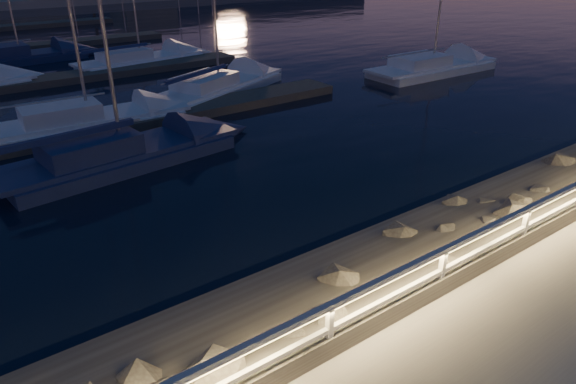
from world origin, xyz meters
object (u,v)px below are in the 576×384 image
at_px(sailboat_h, 216,86).
at_px(guard_rail, 407,278).
at_px(sailboat_d, 430,66).
at_px(sailboat_f, 83,120).
at_px(sailboat_l, 137,59).
at_px(sailboat_b, 116,154).
at_px(sailboat_g, 17,56).

bearing_deg(sailboat_h, guard_rail, -131.49).
xyz_separation_m(guard_rail, sailboat_d, (18.84, 15.02, -0.93)).
distance_m(sailboat_f, sailboat_l, 12.94).
bearing_deg(sailboat_l, sailboat_d, -50.04).
bearing_deg(sailboat_d, sailboat_b, -169.92).
distance_m(sailboat_d, sailboat_l, 18.51).
relative_size(guard_rail, sailboat_h, 2.95).
xyz_separation_m(guard_rail, sailboat_h, (6.07, 18.53, -0.94)).
bearing_deg(sailboat_h, sailboat_b, -162.76).
xyz_separation_m(sailboat_g, sailboat_h, (6.84, -14.70, -0.01)).
bearing_deg(guard_rail, sailboat_d, 38.55).
bearing_deg(guard_rail, sailboat_g, 91.33).
height_order(sailboat_f, sailboat_h, sailboat_h).
bearing_deg(sailboat_g, sailboat_d, -46.36).
bearing_deg(sailboat_g, sailboat_b, -95.65).
xyz_separation_m(sailboat_d, sailboat_f, (-20.18, 1.58, 0.02)).
xyz_separation_m(sailboat_f, sailboat_h, (7.40, 1.93, -0.03)).
relative_size(guard_rail, sailboat_l, 3.08).
height_order(sailboat_h, sailboat_l, sailboat_h).
bearing_deg(guard_rail, sailboat_b, 97.51).
bearing_deg(sailboat_g, sailboat_h, -68.53).
height_order(guard_rail, sailboat_b, sailboat_b).
bearing_deg(sailboat_l, sailboat_h, -92.34).
xyz_separation_m(sailboat_g, sailboat_l, (6.12, -5.55, -0.02)).
height_order(sailboat_b, sailboat_f, sailboat_b).
xyz_separation_m(guard_rail, sailboat_g, (-0.77, 33.23, -0.93)).
relative_size(sailboat_d, sailboat_f, 1.10).
bearing_deg(sailboat_b, sailboat_d, 2.42).
bearing_deg(sailboat_l, sailboat_g, 130.89).
bearing_deg(sailboat_g, sailboat_l, -45.72).
relative_size(sailboat_b, sailboat_f, 1.03).
bearing_deg(sailboat_h, sailboat_l, 71.17).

